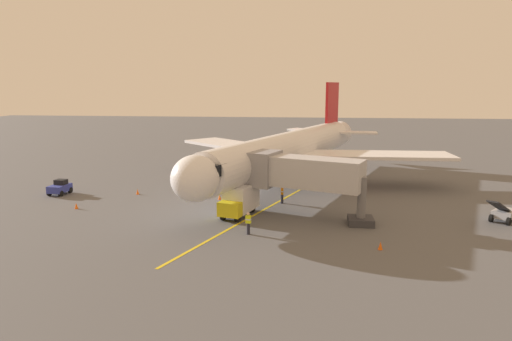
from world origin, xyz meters
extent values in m
plane|color=#565659|center=(0.00, 0.00, 0.00)|extent=(220.00, 220.00, 0.00)
cube|color=yellow|center=(-0.02, 7.48, 0.01)|extent=(14.32, 37.52, 0.01)
cylinder|color=white|center=(-0.02, 1.48, 4.10)|extent=(15.53, 33.16, 3.80)
ellipsoid|color=white|center=(6.39, 18.52, 4.10)|extent=(4.79, 5.02, 3.61)
cone|color=white|center=(-6.54, -15.83, 4.10)|extent=(4.26, 4.01, 3.42)
cube|color=black|center=(5.90, 17.21, 4.65)|extent=(3.59, 2.64, 0.90)
cube|color=white|center=(-9.31, 1.00, 3.50)|extent=(17.17, 5.61, 0.36)
cylinder|color=red|center=(-5.80, 2.59, 2.00)|extent=(3.35, 3.99, 2.30)
cylinder|color=black|center=(-5.19, 4.23, 2.00)|extent=(2.04, 0.93, 2.10)
cube|color=white|center=(6.64, -5.00, 3.50)|extent=(16.07, 15.37, 0.36)
cylinder|color=red|center=(5.05, -1.50, 2.00)|extent=(3.35, 3.99, 2.30)
cylinder|color=black|center=(5.67, 0.14, 2.00)|extent=(2.04, 0.93, 2.10)
cube|color=red|center=(-5.48, -13.02, 7.90)|extent=(2.03, 4.62, 7.20)
cube|color=white|center=(-8.37, -11.62, 4.70)|extent=(6.50, 2.69, 0.24)
cube|color=white|center=(-2.38, -13.87, 4.70)|extent=(6.50, 5.87, 0.24)
cylinder|color=slate|center=(4.73, 14.12, 1.73)|extent=(0.24, 0.24, 2.77)
cylinder|color=black|center=(4.73, 14.12, 0.35)|extent=(0.67, 0.81, 0.70)
cylinder|color=slate|center=(-3.51, -0.41, 1.94)|extent=(0.24, 0.24, 2.77)
cylinder|color=black|center=(-3.51, -0.41, 0.55)|extent=(0.81, 1.19, 1.10)
cylinder|color=slate|center=(1.35, -2.24, 1.94)|extent=(0.24, 0.24, 2.77)
cylinder|color=black|center=(1.35, -2.24, 0.55)|extent=(0.81, 1.19, 1.10)
cube|color=#B7B7BC|center=(-2.23, 14.07, 3.90)|extent=(9.34, 5.60, 2.50)
cube|color=gray|center=(1.98, 12.48, 3.90)|extent=(3.75, 3.98, 3.00)
cylinder|color=slate|center=(-6.44, 15.65, 1.95)|extent=(0.70, 0.70, 3.90)
cube|color=#333338|center=(-6.44, 15.65, 0.30)|extent=(2.00, 2.00, 0.60)
cylinder|color=#23232D|center=(2.26, 19.06, 0.44)|extent=(0.26, 0.26, 0.88)
cube|color=#D8EA19|center=(2.26, 19.06, 1.18)|extent=(0.42, 0.32, 0.60)
cube|color=silver|center=(2.26, 19.06, 1.18)|extent=(0.44, 0.33, 0.10)
sphere|color=beige|center=(2.26, 19.06, 1.60)|extent=(0.22, 0.22, 0.22)
cylinder|color=#23232D|center=(0.22, 9.65, 0.44)|extent=(0.26, 0.26, 0.88)
cube|color=orange|center=(0.22, 9.65, 1.18)|extent=(0.26, 0.39, 0.60)
cube|color=silver|center=(0.22, 9.65, 1.18)|extent=(0.27, 0.41, 0.10)
sphere|color=tan|center=(0.22, 9.65, 1.60)|extent=(0.22, 0.22, 0.22)
cube|color=yellow|center=(4.11, 15.61, 1.02)|extent=(2.30, 2.16, 1.20)
cube|color=black|center=(4.30, 16.28, 1.22)|extent=(1.68, 0.62, 0.70)
cube|color=silver|center=(3.57, 13.73, 1.52)|extent=(2.92, 4.01, 2.20)
cylinder|color=black|center=(3.55, 16.03, 0.42)|extent=(0.47, 0.88, 0.84)
cylinder|color=black|center=(4.80, 15.67, 0.42)|extent=(0.47, 0.88, 0.84)
cylinder|color=black|center=(2.67, 12.95, 0.42)|extent=(0.47, 0.88, 0.84)
cylinder|color=black|center=(3.91, 12.59, 0.42)|extent=(0.47, 0.88, 0.84)
cube|color=#9E9EA3|center=(-18.43, 13.25, 0.62)|extent=(2.55, 2.65, 0.60)
cube|color=black|center=(-17.42, 14.50, 1.52)|extent=(3.06, 3.48, 1.61)
cylinder|color=black|center=(-18.21, 14.56, 0.32)|extent=(0.60, 0.65, 0.64)
cylinder|color=black|center=(-17.20, 13.74, 0.32)|extent=(0.60, 0.65, 0.64)
cylinder|color=black|center=(-18.14, 12.57, 0.32)|extent=(0.60, 0.65, 0.64)
cube|color=#2D3899|center=(23.20, 8.59, 0.65)|extent=(1.68, 2.41, 0.70)
cube|color=black|center=(23.18, 8.29, 1.25)|extent=(1.17, 0.99, 0.50)
cylinder|color=black|center=(22.62, 9.44, 0.30)|extent=(0.30, 0.62, 0.60)
cylinder|color=black|center=(23.91, 9.33, 0.30)|extent=(0.30, 0.62, 0.60)
cylinder|color=black|center=(22.49, 7.84, 0.30)|extent=(0.30, 0.62, 0.60)
cylinder|color=black|center=(23.78, 7.74, 0.30)|extent=(0.30, 0.62, 0.60)
cone|color=#F2590F|center=(6.40, 8.92, 0.28)|extent=(0.32, 0.32, 0.55)
cone|color=#F2590F|center=(18.76, 13.65, 0.28)|extent=(0.32, 0.32, 0.55)
cone|color=#F2590F|center=(15.23, 7.71, 0.28)|extent=(0.32, 0.32, 0.55)
cone|color=#F2590F|center=(-7.12, 21.26, 0.28)|extent=(0.32, 0.32, 0.55)
camera|label=1|loc=(-1.88, 51.23, 11.00)|focal=31.58mm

